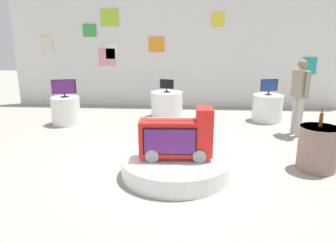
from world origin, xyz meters
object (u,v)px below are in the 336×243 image
(display_pedestal_center_rear, at_px, (167,105))
(tv_on_center_rear, at_px, (167,85))
(display_pedestal_right_rear, at_px, (66,111))
(tv_on_right_rear, at_px, (64,87))
(tv_on_left_rear, at_px, (269,86))
(main_display_pedestal, at_px, (176,166))
(shopper_browsing_near_truck, at_px, (300,92))
(display_pedestal_left_rear, at_px, (267,108))
(bottle_on_side_table, at_px, (321,119))
(novelty_firetruck_tv, at_px, (177,138))
(side_table_round, at_px, (318,148))

(display_pedestal_center_rear, distance_m, tv_on_center_rear, 0.54)
(display_pedestal_right_rear, bearing_deg, tv_on_right_rear, -105.52)
(tv_on_left_rear, bearing_deg, display_pedestal_right_rear, -172.73)
(main_display_pedestal, distance_m, tv_on_left_rear, 4.29)
(shopper_browsing_near_truck, bearing_deg, main_display_pedestal, -138.38)
(display_pedestal_left_rear, relative_size, display_pedestal_center_rear, 0.89)
(tv_on_left_rear, xyz_separation_m, shopper_browsing_near_truck, (0.36, -1.24, 0.06))
(display_pedestal_center_rear, height_order, bottle_on_side_table, bottle_on_side_table)
(display_pedestal_center_rear, relative_size, display_pedestal_right_rear, 1.23)
(display_pedestal_center_rear, bearing_deg, novelty_firetruck_tv, -83.60)
(main_display_pedestal, xyz_separation_m, display_pedestal_center_rear, (-0.41, 3.82, 0.21))
(tv_on_left_rear, relative_size, display_pedestal_right_rear, 0.65)
(display_pedestal_center_rear, bearing_deg, tv_on_center_rear, -73.59)
(tv_on_left_rear, xyz_separation_m, tv_on_center_rear, (-2.66, 0.25, -0.04))
(bottle_on_side_table, bearing_deg, main_display_pedestal, -170.53)
(main_display_pedestal, relative_size, bottle_on_side_table, 5.72)
(main_display_pedestal, height_order, display_pedestal_right_rear, display_pedestal_right_rear)
(tv_on_right_rear, distance_m, side_table_round, 5.84)
(tv_on_left_rear, height_order, tv_on_right_rear, tv_on_right_rear)
(side_table_round, height_order, bottle_on_side_table, bottle_on_side_table)
(novelty_firetruck_tv, bearing_deg, tv_on_left_rear, 57.97)
(tv_on_right_rear, xyz_separation_m, bottle_on_side_table, (5.24, -2.51, -0.08))
(tv_on_center_rear, xyz_separation_m, shopper_browsing_near_truck, (3.02, -1.49, 0.10))
(tv_on_left_rear, height_order, tv_on_center_rear, tv_on_left_rear)
(main_display_pedestal, relative_size, tv_on_left_rear, 3.76)
(bottle_on_side_table, height_order, shopper_browsing_near_truck, shopper_browsing_near_truck)
(display_pedestal_center_rear, xyz_separation_m, tv_on_right_rear, (-2.49, -0.92, 0.59))
(main_display_pedestal, height_order, display_pedestal_left_rear, display_pedestal_left_rear)
(side_table_round, xyz_separation_m, bottle_on_side_table, (0.01, 0.02, 0.48))
(tv_on_right_rear, relative_size, shopper_browsing_near_truck, 0.34)
(tv_on_center_rear, height_order, bottle_on_side_table, same)
(tv_on_left_rear, xyz_separation_m, side_table_round, (0.08, -3.19, -0.55))
(tv_on_right_rear, bearing_deg, tv_on_center_rear, 20.09)
(tv_on_left_rear, distance_m, display_pedestal_right_rear, 5.23)
(display_pedestal_right_rear, bearing_deg, display_pedestal_center_rear, 20.10)
(tv_on_left_rear, xyz_separation_m, display_pedestal_center_rear, (-2.66, 0.25, -0.58))
(tv_on_center_rear, xyz_separation_m, bottle_on_side_table, (2.74, -3.42, -0.03))
(main_display_pedestal, relative_size, display_pedestal_center_rear, 2.00)
(tv_on_center_rear, distance_m, side_table_round, 4.43)
(display_pedestal_right_rear, bearing_deg, novelty_firetruck_tv, -44.89)
(tv_on_left_rear, bearing_deg, main_display_pedestal, -122.35)
(display_pedestal_center_rear, height_order, side_table_round, side_table_round)
(tv_on_center_rear, distance_m, bottle_on_side_table, 4.39)
(main_display_pedestal, xyz_separation_m, tv_on_left_rear, (2.26, 3.56, 0.79))
(tv_on_left_rear, distance_m, side_table_round, 3.24)
(display_pedestal_left_rear, distance_m, shopper_browsing_near_truck, 1.44)
(tv_on_left_rear, bearing_deg, display_pedestal_left_rear, 74.25)
(display_pedestal_center_rear, height_order, tv_on_center_rear, tv_on_center_rear)
(display_pedestal_left_rear, bearing_deg, display_pedestal_center_rear, 174.62)
(novelty_firetruck_tv, relative_size, display_pedestal_right_rear, 1.64)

